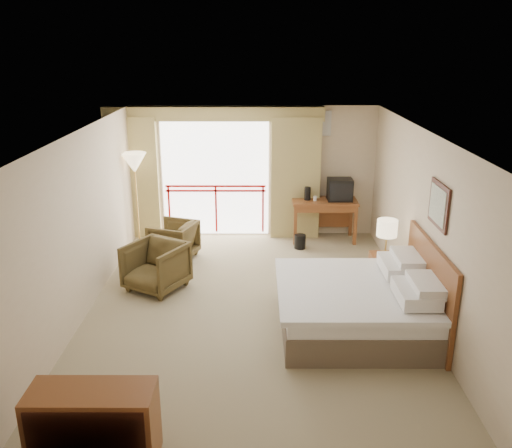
{
  "coord_description": "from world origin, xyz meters",
  "views": [
    {
      "loc": [
        0.07,
        -7.47,
        3.89
      ],
      "look_at": [
        0.05,
        0.4,
        1.25
      ],
      "focal_mm": 38.0,
      "sensor_mm": 36.0,
      "label": 1
    }
  ],
  "objects_px": {
    "nightstand": "(384,274)",
    "armchair_far": "(174,258)",
    "side_table": "(144,253)",
    "floor_lamp": "(134,166)",
    "desk": "(324,208)",
    "armchair_near": "(157,288)",
    "table_lamp": "(387,229)",
    "wastebasket": "(300,242)",
    "dresser": "(94,426)",
    "bed": "(358,305)",
    "tv": "(340,190)"
  },
  "relations": [
    {
      "from": "nightstand",
      "to": "armchair_far",
      "type": "height_order",
      "value": "nightstand"
    },
    {
      "from": "side_table",
      "to": "floor_lamp",
      "type": "xyz_separation_m",
      "value": [
        -0.36,
        1.28,
        1.28
      ]
    },
    {
      "from": "armchair_far",
      "to": "side_table",
      "type": "relative_size",
      "value": 1.6
    },
    {
      "from": "nightstand",
      "to": "side_table",
      "type": "bearing_deg",
      "value": 167.8
    },
    {
      "from": "desk",
      "to": "armchair_near",
      "type": "xyz_separation_m",
      "value": [
        -3.03,
        -2.42,
        -0.67
      ]
    },
    {
      "from": "table_lamp",
      "to": "wastebasket",
      "type": "relative_size",
      "value": 2.06
    },
    {
      "from": "side_table",
      "to": "dresser",
      "type": "bearing_deg",
      "value": -84.55
    },
    {
      "from": "armchair_far",
      "to": "side_table",
      "type": "xyz_separation_m",
      "value": [
        -0.43,
        -0.6,
        0.34
      ]
    },
    {
      "from": "desk",
      "to": "armchair_near",
      "type": "height_order",
      "value": "desk"
    },
    {
      "from": "nightstand",
      "to": "table_lamp",
      "type": "xyz_separation_m",
      "value": [
        0.0,
        0.05,
        0.76
      ]
    },
    {
      "from": "table_lamp",
      "to": "bed",
      "type": "bearing_deg",
      "value": -116.73
    },
    {
      "from": "tv",
      "to": "side_table",
      "type": "distance_m",
      "value": 4.08
    },
    {
      "from": "bed",
      "to": "dresser",
      "type": "relative_size",
      "value": 1.77
    },
    {
      "from": "armchair_near",
      "to": "dresser",
      "type": "xyz_separation_m",
      "value": [
        0.1,
        -3.91,
        0.4
      ]
    },
    {
      "from": "table_lamp",
      "to": "armchair_far",
      "type": "bearing_deg",
      "value": 158.9
    },
    {
      "from": "bed",
      "to": "desk",
      "type": "height_order",
      "value": "bed"
    },
    {
      "from": "tv",
      "to": "bed",
      "type": "bearing_deg",
      "value": -98.81
    },
    {
      "from": "table_lamp",
      "to": "side_table",
      "type": "height_order",
      "value": "table_lamp"
    },
    {
      "from": "table_lamp",
      "to": "floor_lamp",
      "type": "relative_size",
      "value": 0.31
    },
    {
      "from": "bed",
      "to": "armchair_far",
      "type": "distance_m",
      "value": 4.05
    },
    {
      "from": "bed",
      "to": "armchair_near",
      "type": "xyz_separation_m",
      "value": [
        -3.09,
        1.33,
        -0.38
      ]
    },
    {
      "from": "bed",
      "to": "nightstand",
      "type": "xyz_separation_m",
      "value": [
        0.64,
        1.23,
        -0.06
      ]
    },
    {
      "from": "nightstand",
      "to": "wastebasket",
      "type": "distance_m",
      "value": 2.33
    },
    {
      "from": "floor_lamp",
      "to": "dresser",
      "type": "height_order",
      "value": "floor_lamp"
    },
    {
      "from": "desk",
      "to": "wastebasket",
      "type": "xyz_separation_m",
      "value": [
        -0.52,
        -0.55,
        -0.53
      ]
    },
    {
      "from": "bed",
      "to": "wastebasket",
      "type": "xyz_separation_m",
      "value": [
        -0.58,
        3.2,
        -0.24
      ]
    },
    {
      "from": "bed",
      "to": "tv",
      "type": "bearing_deg",
      "value": 86.3
    },
    {
      "from": "wastebasket",
      "to": "nightstand",
      "type": "bearing_deg",
      "value": -58.26
    },
    {
      "from": "nightstand",
      "to": "armchair_near",
      "type": "relative_size",
      "value": 0.71
    },
    {
      "from": "wastebasket",
      "to": "armchair_near",
      "type": "xyz_separation_m",
      "value": [
        -2.52,
        -1.87,
        -0.14
      ]
    },
    {
      "from": "tv",
      "to": "side_table",
      "type": "height_order",
      "value": "tv"
    },
    {
      "from": "floor_lamp",
      "to": "side_table",
      "type": "bearing_deg",
      "value": -74.21
    },
    {
      "from": "tv",
      "to": "dresser",
      "type": "relative_size",
      "value": 0.41
    },
    {
      "from": "nightstand",
      "to": "armchair_far",
      "type": "relative_size",
      "value": 0.8
    },
    {
      "from": "wastebasket",
      "to": "armchair_far",
      "type": "distance_m",
      "value": 2.48
    },
    {
      "from": "desk",
      "to": "tv",
      "type": "bearing_deg",
      "value": -12.92
    },
    {
      "from": "wastebasket",
      "to": "armchair_far",
      "type": "xyz_separation_m",
      "value": [
        -2.43,
        -0.52,
        -0.14
      ]
    },
    {
      "from": "armchair_near",
      "to": "side_table",
      "type": "relative_size",
      "value": 1.79
    },
    {
      "from": "side_table",
      "to": "floor_lamp",
      "type": "bearing_deg",
      "value": 105.79
    },
    {
      "from": "floor_lamp",
      "to": "bed",
      "type": "bearing_deg",
      "value": -41.57
    },
    {
      "from": "desk",
      "to": "table_lamp",
      "type": "bearing_deg",
      "value": -74.86
    },
    {
      "from": "desk",
      "to": "armchair_near",
      "type": "relative_size",
      "value": 1.5
    },
    {
      "from": "armchair_far",
      "to": "dresser",
      "type": "relative_size",
      "value": 0.65
    },
    {
      "from": "bed",
      "to": "wastebasket",
      "type": "bearing_deg",
      "value": 100.23
    },
    {
      "from": "tv",
      "to": "dresser",
      "type": "distance_m",
      "value": 7.08
    },
    {
      "from": "tv",
      "to": "floor_lamp",
      "type": "relative_size",
      "value": 0.26
    },
    {
      "from": "armchair_near",
      "to": "desk",
      "type": "bearing_deg",
      "value": 68.25
    },
    {
      "from": "table_lamp",
      "to": "wastebasket",
      "type": "distance_m",
      "value": 2.46
    },
    {
      "from": "armchair_near",
      "to": "floor_lamp",
      "type": "bearing_deg",
      "value": 138.76
    },
    {
      "from": "bed",
      "to": "armchair_near",
      "type": "relative_size",
      "value": 2.42
    }
  ]
}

